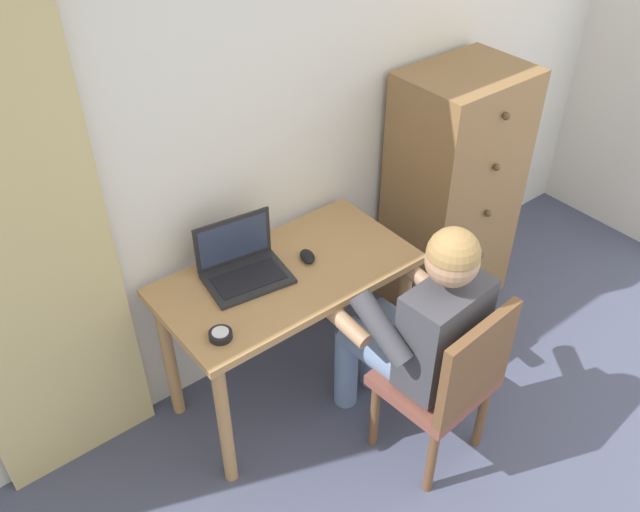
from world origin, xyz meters
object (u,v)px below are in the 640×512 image
(desk, at_px, (288,294))
(laptop, at_px, (243,265))
(person_seated, at_px, (419,324))
(dresser, at_px, (453,193))
(chair, at_px, (449,380))
(desk_clock, at_px, (221,335))
(computer_mouse, at_px, (307,256))

(desk, xyz_separation_m, laptop, (-0.15, 0.10, 0.18))
(person_seated, relative_size, laptop, 3.19)
(dresser, distance_m, chair, 1.14)
(chair, height_order, laptop, laptop)
(laptop, bearing_deg, person_seated, -54.80)
(dresser, relative_size, desk_clock, 14.66)
(computer_mouse, height_order, desk_clock, computer_mouse)
(person_seated, xyz_separation_m, computer_mouse, (-0.16, 0.53, 0.10))
(desk, bearing_deg, chair, -67.06)
(desk_clock, bearing_deg, person_seated, -26.60)
(dresser, xyz_separation_m, desk_clock, (-1.54, -0.24, 0.10))
(desk, distance_m, person_seated, 0.59)
(chair, distance_m, person_seated, 0.26)
(laptop, distance_m, computer_mouse, 0.29)
(chair, bearing_deg, person_seated, 94.13)
(chair, relative_size, laptop, 2.33)
(dresser, xyz_separation_m, person_seated, (-0.83, -0.59, 0.01))
(chair, relative_size, person_seated, 0.73)
(dresser, height_order, person_seated, dresser)
(laptop, bearing_deg, desk, -33.50)
(chair, height_order, desk_clock, chair)
(person_seated, bearing_deg, desk, 118.71)
(laptop, bearing_deg, chair, -60.72)
(desk, height_order, laptop, laptop)
(desk_clock, bearing_deg, chair, -36.69)
(computer_mouse, distance_m, desk_clock, 0.57)
(desk, bearing_deg, laptop, 146.50)
(laptop, height_order, computer_mouse, laptop)
(dresser, height_order, chair, dresser)
(dresser, bearing_deg, computer_mouse, -176.54)
(computer_mouse, xyz_separation_m, desk_clock, (-0.54, -0.18, -0.00))
(person_seated, bearing_deg, computer_mouse, 106.72)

